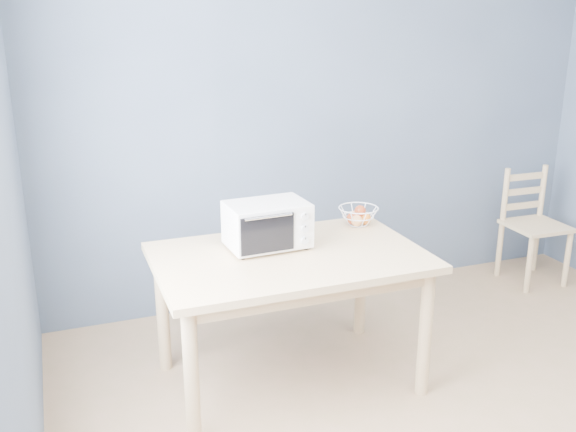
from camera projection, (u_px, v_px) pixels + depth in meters
name	position (u px, v px, depth m)	size (l,w,h in m)	color
dining_table	(289.00, 272.00, 3.38)	(1.40, 0.90, 0.75)	#D2B87E
toaster_oven	(264.00, 225.00, 3.40)	(0.44, 0.33, 0.25)	white
fruit_basket	(358.00, 216.00, 3.78)	(0.25, 0.25, 0.12)	white
dining_chair	(532.00, 227.00, 4.80)	(0.41, 0.41, 0.85)	#D2B87E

